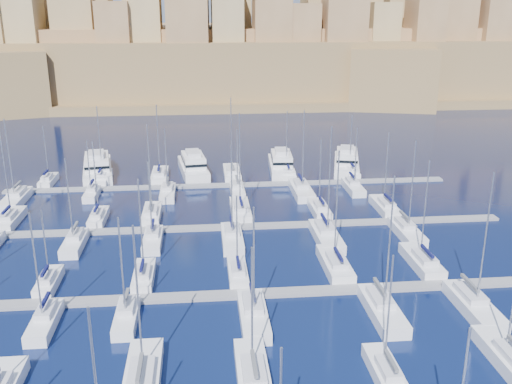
{
  "coord_description": "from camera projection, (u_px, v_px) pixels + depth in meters",
  "views": [
    {
      "loc": [
        -5.21,
        -72.4,
        32.53
      ],
      "look_at": [
        2.47,
        6.0,
        7.08
      ],
      "focal_mm": 40.0,
      "sensor_mm": 36.0,
      "label": 1
    }
  ],
  "objects": [
    {
      "name": "ground",
      "position": [
        243.0,
        254.0,
        79.05
      ],
      "size": [
        600.0,
        600.0,
        0.0
      ],
      "primitive_type": "plane",
      "color": "black",
      "rests_on": "ground"
    },
    {
      "name": "pontoon_mid_near",
      "position": [
        250.0,
        294.0,
        67.62
      ],
      "size": [
        84.0,
        2.0,
        0.4
      ],
      "primitive_type": "cube",
      "color": "slate",
      "rests_on": "ground"
    },
    {
      "name": "pontoon_mid_far",
      "position": [
        238.0,
        227.0,
        88.46
      ],
      "size": [
        84.0,
        2.0,
        0.4
      ],
      "primitive_type": "cube",
      "color": "slate",
      "rests_on": "ground"
    },
    {
      "name": "pontoon_far",
      "position": [
        230.0,
        185.0,
        109.29
      ],
      "size": [
        84.0,
        2.0,
        0.4
      ],
      "primitive_type": "cube",
      "color": "slate",
      "rests_on": "ground"
    },
    {
      "name": "sailboat_2",
      "position": [
        143.0,
        378.0,
        51.4
      ],
      "size": [
        3.16,
        10.54,
        15.58
      ],
      "color": "white",
      "rests_on": "ground"
    },
    {
      "name": "sailboat_3",
      "position": [
        253.0,
        374.0,
        51.94
      ],
      "size": [
        2.91,
        9.7,
        13.36
      ],
      "color": "white",
      "rests_on": "ground"
    },
    {
      "name": "sailboat_4",
      "position": [
        386.0,
        372.0,
        52.21
      ],
      "size": [
        2.35,
        7.84,
        12.55
      ],
      "color": "white",
      "rests_on": "ground"
    },
    {
      "name": "sailboat_5",
      "position": [
        509.0,
        358.0,
        54.3
      ],
      "size": [
        2.97,
        9.9,
        14.87
      ],
      "color": "white",
      "rests_on": "ground"
    },
    {
      "name": "sailboat_13",
      "position": [
        49.0,
        282.0,
        69.55
      ],
      "size": [
        2.2,
        7.35,
        10.14
      ],
      "color": "white",
      "rests_on": "ground"
    },
    {
      "name": "sailboat_14",
      "position": [
        144.0,
        276.0,
        71.0
      ],
      "size": [
        2.46,
        8.21,
        13.52
      ],
      "color": "white",
      "rests_on": "ground"
    },
    {
      "name": "sailboat_15",
      "position": [
        238.0,
        273.0,
        71.91
      ],
      "size": [
        2.34,
        7.81,
        11.13
      ],
      "color": "white",
      "rests_on": "ground"
    },
    {
      "name": "sailboat_16",
      "position": [
        335.0,
        264.0,
        74.19
      ],
      "size": [
        3.06,
        10.2,
        16.13
      ],
      "color": "white",
      "rests_on": "ground"
    },
    {
      "name": "sailboat_17",
      "position": [
        422.0,
        261.0,
        75.1
      ],
      "size": [
        2.95,
        9.83,
        14.61
      ],
      "color": "white",
      "rests_on": "ground"
    },
    {
      "name": "sailboat_19",
      "position": [
        45.0,
        321.0,
        60.74
      ],
      "size": [
        2.4,
        7.99,
        13.57
      ],
      "color": "white",
      "rests_on": "ground"
    },
    {
      "name": "sailboat_20",
      "position": [
        126.0,
        317.0,
        61.67
      ],
      "size": [
        2.32,
        7.72,
        12.69
      ],
      "color": "white",
      "rests_on": "ground"
    },
    {
      "name": "sailboat_21",
      "position": [
        253.0,
        315.0,
        61.96
      ],
      "size": [
        2.95,
        9.82,
        13.71
      ],
      "color": "white",
      "rests_on": "ground"
    },
    {
      "name": "sailboat_22",
      "position": [
        382.0,
        309.0,
        63.11
      ],
      "size": [
        3.06,
        10.19,
        16.65
      ],
      "color": "white",
      "rests_on": "ground"
    },
    {
      "name": "sailboat_23",
      "position": [
        473.0,
        305.0,
        63.98
      ],
      "size": [
        3.12,
        10.4,
        16.75
      ],
      "color": "white",
      "rests_on": "ground"
    },
    {
      "name": "sailboat_24",
      "position": [
        10.0,
        219.0,
        90.15
      ],
      "size": [
        2.75,
        9.15,
        15.64
      ],
      "color": "white",
      "rests_on": "ground"
    },
    {
      "name": "sailboat_25",
      "position": [
        98.0,
        217.0,
        90.9
      ],
      "size": [
        2.41,
        8.02,
        13.34
      ],
      "color": "white",
      "rests_on": "ground"
    },
    {
      "name": "sailboat_26",
      "position": [
        152.0,
        214.0,
        92.27
      ],
      "size": [
        2.79,
        9.3,
        15.7
      ],
      "color": "white",
      "rests_on": "ground"
    },
    {
      "name": "sailboat_27",
      "position": [
        240.0,
        210.0,
        94.06
      ],
      "size": [
        3.08,
        10.28,
        17.09
      ],
      "color": "white",
      "rests_on": "ground"
    },
    {
      "name": "sailboat_28",
      "position": [
        320.0,
        209.0,
        94.55
      ],
      "size": [
        2.61,
        8.7,
        12.86
      ],
      "color": "white",
      "rests_on": "ground"
    },
    {
      "name": "sailboat_29",
      "position": [
        385.0,
        206.0,
        95.88
      ],
      "size": [
        2.8,
        9.33,
        13.6
      ],
      "color": "white",
      "rests_on": "ground"
    },
    {
      "name": "sailboat_31",
      "position": [
        75.0,
        243.0,
        81.12
      ],
      "size": [
        2.62,
        8.73,
        13.59
      ],
      "color": "white",
      "rests_on": "ground"
    },
    {
      "name": "sailboat_32",
      "position": [
        153.0,
        239.0,
        82.21
      ],
      "size": [
        2.58,
        8.6,
        12.8
      ],
      "color": "white",
      "rests_on": "ground"
    },
    {
      "name": "sailboat_33",
      "position": [
        232.0,
        238.0,
        82.71
      ],
      "size": [
        2.93,
        9.78,
        15.17
      ],
      "color": "white",
      "rests_on": "ground"
    },
    {
      "name": "sailboat_34",
      "position": [
        326.0,
        236.0,
        83.43
      ],
      "size": [
        3.29,
        10.97,
        17.53
      ],
      "color": "white",
      "rests_on": "ground"
    },
    {
      "name": "sailboat_35",
      "position": [
        407.0,
        231.0,
        85.17
      ],
      "size": [
        2.91,
        9.71,
        15.04
      ],
      "color": "white",
      "rests_on": "ground"
    },
    {
      "name": "sailboat_36",
      "position": [
        48.0,
        181.0,
        110.39
      ],
      "size": [
        2.31,
        7.71,
        11.66
      ],
      "color": "white",
      "rests_on": "ground"
    },
    {
      "name": "sailboat_37",
      "position": [
        102.0,
        178.0,
        112.1
      ],
      "size": [
        2.82,
        9.41,
        15.08
      ],
      "color": "white",
      "rests_on": "ground"
    },
    {
      "name": "sailboat_38",
      "position": [
        160.0,
        176.0,
        113.53
      ],
      "size": [
        3.07,
        10.24,
        15.17
      ],
      "color": "white",
      "rests_on": "ground"
    },
    {
      "name": "sailboat_39",
      "position": [
        232.0,
        173.0,
        115.07
      ],
      "size": [
        3.21,
        10.69,
        16.25
      ],
      "color": "white",
      "rests_on": "ground"
    },
    {
      "name": "sailboat_40",
      "position": [
        287.0,
        173.0,
        115.27
      ],
      "size": [
        2.67,
        8.9,
        13.54
      ],
      "color": "white",
      "rests_on": "ground"
    },
    {
      "name": "sailboat_41",
      "position": [
        350.0,
        172.0,
        116.12
      ],
      "size": [
        2.43,
        8.11,
        12.62
      ],
      "color": "white",
      "rests_on": "ground"
    },
    {
      "name": "sailboat_42",
      "position": [
        16.0,
        199.0,
        99.75
      ],
      "size": [
        3.19,
        10.62,
        15.33
      ],
      "color": "white",
      "rests_on": "ground"
    },
    {
      "name": "sailboat_43",
      "position": [
        92.0,
        194.0,
        102.53
      ],
      "size": [
        2.17,
        7.22,
        10.86
      ],
      "color": "white",
      "rests_on": "ground"
    },
    {
      "name": "sailboat_44",
      "position": [
        168.0,
        193.0,
        103.08
      ],
      "size": [
        2.62,
        8.74,
        12.95
      ],
      "color": "white",
      "rests_on": "ground"
    },
    {
      "name": "sailboat_45",
      "position": [
        237.0,
        190.0,
        104.47
      ],
      "size": [
        2.48,
        8.27,
        12.46
      ],
      "color": "white",
      "rests_on": "ground"
    },
    {
      "name": "sailboat_46",
      "position": [
        302.0,
        190.0,
        104.34
      ],
      "size": [
        3.26,
        10.86,
        15.89
      ],
      "color": "white",
      "rests_on": "ground"
    },
    {
      "name": "sailboat_47",
      "position": [
        353.0,
        187.0,
        106.29
      ],
      "size": [
        2.6,
        8.67,
        12.43
      ],
      "color": "white",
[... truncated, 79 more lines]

